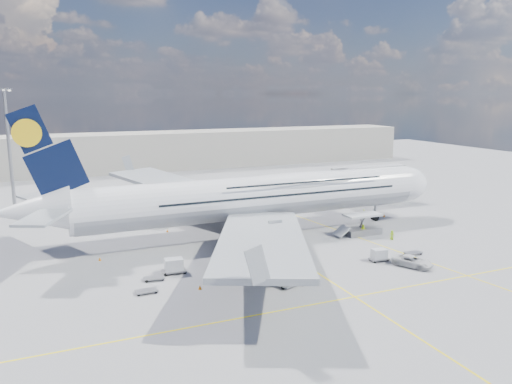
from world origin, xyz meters
name	(u,v)px	position (x,y,z in m)	size (l,w,h in m)	color
ground	(282,250)	(0.00, 0.00, 0.00)	(300.00, 300.00, 0.00)	gray
taxi_line_main	(282,250)	(0.00, 0.00, 0.01)	(0.25, 220.00, 0.01)	yellow
taxi_line_cross	(355,297)	(0.00, -20.00, 0.01)	(120.00, 0.25, 0.01)	yellow
taxi_line_diag	(326,226)	(14.00, 10.00, 0.01)	(0.25, 100.00, 0.01)	yellow
airliner	(259,196)	(0.26, 10.00, 6.87)	(77.26, 79.15, 23.71)	white
jet_bridge	(364,176)	(29.81, 20.94, 6.85)	(18.80, 12.10, 8.50)	#B7B7BC
cargo_loader	(361,227)	(16.82, 2.89, 1.25)	(8.53, 3.20, 3.67)	silver
light_mast	(9,149)	(-40.00, 45.00, 13.21)	(3.00, 0.70, 25.50)	gray
terminal	(155,151)	(0.00, 95.00, 6.00)	(180.00, 16.00, 12.00)	#B2AD9E
tree_line	(224,141)	(40.00, 140.00, 4.00)	(160.00, 6.00, 8.00)	#193814
dolly_row_a	(154,278)	(-21.39, -4.84, 0.30)	(2.85, 1.79, 0.39)	gray
dolly_row_b	(174,266)	(-18.30, -3.39, 1.14)	(3.51, 2.11, 2.12)	gray
dolly_row_c	(290,283)	(-5.61, -13.79, 0.39)	(3.88, 2.94, 0.51)	gray
dolly_back	(146,291)	(-23.15, -8.87, 0.30)	(2.70, 1.48, 0.39)	gray
dolly_nose_far	(413,253)	(17.60, -9.82, 0.30)	(2.70, 1.52, 0.39)	gray
dolly_nose_near	(379,255)	(10.90, -10.22, 0.98)	(3.00, 1.78, 1.82)	gray
baggage_tug	(295,253)	(0.08, -4.10, 0.73)	(2.84, 1.70, 1.66)	silver
catering_truck_inner	(157,215)	(-14.76, 23.75, 1.91)	(7.37, 5.31, 4.05)	gray
catering_truck_outer	(158,191)	(-9.52, 47.09, 1.98)	(7.76, 5.96, 4.27)	gray
service_van	(412,261)	(13.78, -14.10, 0.79)	(2.62, 5.69, 1.58)	silver
crew_nose	(364,213)	(24.65, 13.08, 0.80)	(0.58, 0.38, 1.60)	#D2F119
crew_loader	(363,230)	(16.73, 2.05, 0.99)	(0.97, 0.75, 1.99)	#E0FF1A
crew_wing	(253,245)	(-4.34, 1.63, 0.96)	(1.13, 0.47, 1.93)	#BDE618
crew_van	(392,235)	(19.64, -2.08, 0.83)	(0.81, 0.53, 1.65)	#A5E217
crew_tug	(279,271)	(-5.47, -10.12, 0.81)	(1.04, 0.60, 1.62)	#E5FF1A
cone_nose	(384,216)	(28.55, 11.66, 0.27)	(0.44, 0.44, 0.56)	orange
cone_wing_left_inner	(167,231)	(-14.27, 17.74, 0.26)	(0.42, 0.42, 0.53)	orange
cone_wing_left_outer	(184,205)	(-6.02, 37.06, 0.24)	(0.39, 0.39, 0.49)	orange
cone_wing_right_inner	(313,268)	(-0.03, -9.79, 0.29)	(0.47, 0.47, 0.59)	orange
cone_wing_right_outer	(200,287)	(-16.68, -10.28, 0.28)	(0.46, 0.46, 0.58)	orange
cone_tail	(100,259)	(-27.14, 6.21, 0.26)	(0.42, 0.42, 0.53)	orange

